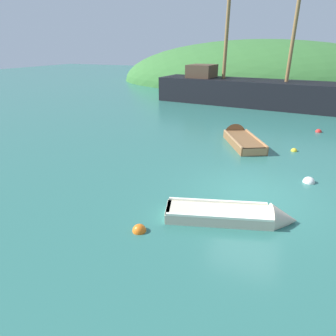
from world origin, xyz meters
TOP-DOWN VIEW (x-y plane):
  - ground_plane at (0.00, 0.00)m, footprint 120.00×120.00m
  - shore_hill at (-4.14, 32.45)m, footprint 39.11×22.07m
  - sailing_ship at (-2.99, 16.77)m, footprint 18.63×4.77m
  - rowboat_near_dock at (-1.50, 5.85)m, footprint 2.97×4.01m
  - rowboat_outer_left at (-0.11, -1.77)m, footprint 3.91×2.04m
  - buoy_white at (1.85, 1.86)m, footprint 0.43×0.43m
  - buoy_orange at (-2.50, -3.43)m, footprint 0.39×0.39m
  - buoy_yellow at (1.23, 5.41)m, footprint 0.30×0.30m
  - buoy_red at (2.46, 9.65)m, footprint 0.36×0.36m

SIDE VIEW (x-z plane):
  - ground_plane at x=0.00m, z-range 0.00..0.00m
  - shore_hill at x=-4.14m, z-range -5.57..5.57m
  - buoy_white at x=1.85m, z-range -0.22..0.22m
  - buoy_orange at x=-2.50m, z-range -0.20..0.20m
  - buoy_yellow at x=1.23m, z-range -0.15..0.15m
  - buoy_red at x=2.46m, z-range -0.18..0.18m
  - rowboat_outer_left at x=-0.11m, z-range -0.37..0.56m
  - rowboat_near_dock at x=-1.50m, z-range -0.48..0.75m
  - sailing_ship at x=-2.99m, z-range -5.85..7.48m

